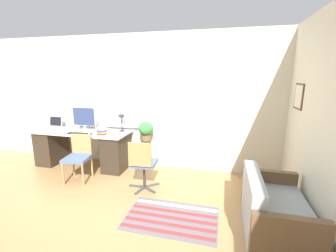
# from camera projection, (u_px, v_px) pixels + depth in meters

# --- Properties ---
(ground_plane) EXTENTS (14.00, 14.00, 0.00)m
(ground_plane) POSITION_uv_depth(u_px,v_px,m) (117.00, 177.00, 4.27)
(ground_plane) COLOR tan
(wall_back_with_window) EXTENTS (9.00, 0.12, 2.70)m
(wall_back_with_window) POSITION_uv_depth(u_px,v_px,m) (130.00, 102.00, 4.70)
(wall_back_with_window) COLOR beige
(wall_back_with_window) RESTS_ON ground_plane
(wall_right_with_picture) EXTENTS (0.08, 9.00, 2.70)m
(wall_right_with_picture) POSITION_uv_depth(u_px,v_px,m) (304.00, 114.00, 3.25)
(wall_right_with_picture) COLOR beige
(wall_right_with_picture) RESTS_ON ground_plane
(desk) EXTENTS (2.03, 0.69, 0.76)m
(desk) POSITION_uv_depth(u_px,v_px,m) (83.00, 147.00, 4.73)
(desk) COLOR #B2B7BC
(desk) RESTS_ON ground_plane
(laptop) EXTENTS (0.31, 0.26, 0.24)m
(laptop) POSITION_uv_depth(u_px,v_px,m) (53.00, 125.00, 4.94)
(laptop) COLOR #B7B7BC
(laptop) RESTS_ON desk
(monitor) EXTENTS (0.51, 0.19, 0.49)m
(monitor) POSITION_uv_depth(u_px,v_px,m) (84.00, 118.00, 4.65)
(monitor) COLOR silver
(monitor) RESTS_ON desk
(keyboard) EXTENTS (0.41, 0.11, 0.02)m
(keyboard) POSITION_uv_depth(u_px,v_px,m) (77.00, 133.00, 4.44)
(keyboard) COLOR black
(keyboard) RESTS_ON desk
(mouse) EXTENTS (0.04, 0.06, 0.03)m
(mouse) POSITION_uv_depth(u_px,v_px,m) (91.00, 134.00, 4.39)
(mouse) COLOR black
(mouse) RESTS_ON desk
(desk_lamp) EXTENTS (0.13, 0.13, 0.37)m
(desk_lamp) POSITION_uv_depth(u_px,v_px,m) (122.00, 118.00, 4.59)
(desk_lamp) COLOR #2D2D33
(desk_lamp) RESTS_ON desk
(book_stack) EXTENTS (0.20, 0.17, 0.15)m
(book_stack) POSITION_uv_depth(u_px,v_px,m) (102.00, 131.00, 4.37)
(book_stack) COLOR red
(book_stack) RESTS_ON desk
(desk_chair_wooden) EXTENTS (0.48, 0.48, 0.82)m
(desk_chair_wooden) POSITION_uv_depth(u_px,v_px,m) (78.00, 156.00, 4.11)
(desk_chair_wooden) COLOR #B2844C
(desk_chair_wooden) RESTS_ON ground_plane
(office_chair_swivel) EXTENTS (0.52, 0.53, 0.87)m
(office_chair_swivel) POSITION_uv_depth(u_px,v_px,m) (143.00, 163.00, 3.71)
(office_chair_swivel) COLOR #47474C
(office_chair_swivel) RESTS_ON ground_plane
(couch_loveseat) EXTENTS (0.72, 1.19, 0.72)m
(couch_loveseat) POSITION_uv_depth(u_px,v_px,m) (273.00, 213.00, 2.73)
(couch_loveseat) COLOR #9EA8B2
(couch_loveseat) RESTS_ON ground_plane
(plant_stand) EXTENTS (0.20, 0.20, 0.62)m
(plant_stand) POSITION_uv_depth(u_px,v_px,m) (146.00, 145.00, 4.53)
(plant_stand) COLOR #333338
(plant_stand) RESTS_ON ground_plane
(potted_plant) EXTENTS (0.30, 0.30, 0.37)m
(potted_plant) POSITION_uv_depth(u_px,v_px,m) (146.00, 130.00, 4.46)
(potted_plant) COLOR brown
(potted_plant) RESTS_ON plant_stand
(floor_rug_striped) EXTENTS (1.24, 0.80, 0.01)m
(floor_rug_striped) POSITION_uv_depth(u_px,v_px,m) (172.00, 218.00, 3.05)
(floor_rug_striped) COLOR slate
(floor_rug_striped) RESTS_ON ground_plane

